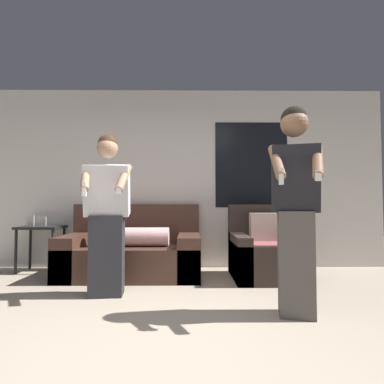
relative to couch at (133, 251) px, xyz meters
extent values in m
plane|color=tan|center=(0.47, -2.19, -0.31)|extent=(14.00, 14.00, 0.00)
cube|color=silver|center=(0.47, 0.51, 1.04)|extent=(6.48, 0.06, 2.70)
cube|color=black|center=(1.70, 0.47, 1.24)|extent=(1.10, 0.01, 1.30)
cube|color=#472D23|center=(0.00, -0.06, -0.11)|extent=(1.78, 0.97, 0.41)
cube|color=#472D23|center=(0.00, 0.32, 0.36)|extent=(1.78, 0.22, 0.54)
cube|color=#472D23|center=(-0.75, -0.06, -0.04)|extent=(0.28, 0.97, 0.55)
cube|color=#472D23|center=(0.75, -0.06, -0.04)|extent=(0.28, 0.97, 0.55)
cylinder|color=beige|center=(0.00, -0.18, 0.21)|extent=(0.98, 0.24, 0.24)
cube|color=#332823|center=(1.73, -0.22, -0.08)|extent=(0.84, 0.87, 0.46)
cube|color=#332823|center=(1.73, 0.12, 0.39)|extent=(0.84, 0.20, 0.48)
cube|color=#332823|center=(1.40, -0.22, -0.03)|extent=(0.18, 0.87, 0.56)
cube|color=#332823|center=(2.06, -0.22, -0.03)|extent=(0.18, 0.87, 0.56)
cube|color=#994C51|center=(1.73, -0.26, 0.15)|extent=(0.72, 0.69, 0.01)
cube|color=beige|center=(1.73, -0.15, 0.34)|extent=(0.36, 0.14, 0.36)
cube|color=black|center=(-1.35, 0.22, 0.31)|extent=(0.58, 0.45, 0.04)
cylinder|color=black|center=(-1.60, 0.04, -0.01)|extent=(0.04, 0.04, 0.60)
cylinder|color=black|center=(-1.10, 0.04, -0.01)|extent=(0.04, 0.04, 0.60)
cylinder|color=black|center=(-1.60, 0.41, -0.01)|extent=(0.04, 0.04, 0.60)
cylinder|color=black|center=(-1.10, 0.41, -0.01)|extent=(0.04, 0.04, 0.60)
cube|color=beige|center=(-1.49, 0.20, 0.39)|extent=(0.10, 0.02, 0.17)
cube|color=beige|center=(-1.35, 0.22, 0.38)|extent=(0.13, 0.02, 0.15)
cube|color=#28282D|center=(-0.11, -0.90, 0.10)|extent=(0.36, 0.27, 0.83)
cube|color=silver|center=(-0.10, -0.93, 0.78)|extent=(0.48, 0.35, 0.56)
sphere|color=#A37A5B|center=(-0.10, -0.95, 1.22)|extent=(0.22, 0.22, 0.22)
sphere|color=#3D2819|center=(-0.10, -0.94, 1.26)|extent=(0.21, 0.21, 0.21)
cylinder|color=#A37A5B|center=(-0.28, -1.10, 0.90)|extent=(0.18, 0.36, 0.31)
cube|color=white|center=(-0.23, -1.24, 0.77)|extent=(0.04, 0.04, 0.13)
cylinder|color=#A37A5B|center=(0.10, -1.06, 0.90)|extent=(0.11, 0.36, 0.31)
cube|color=white|center=(0.08, -1.21, 0.77)|extent=(0.05, 0.04, 0.08)
cube|color=#56514C|center=(1.67, -1.48, 0.13)|extent=(0.33, 0.30, 0.89)
cube|color=black|center=(1.66, -1.50, 0.86)|extent=(0.44, 0.37, 0.59)
sphere|color=brown|center=(1.66, -1.51, 1.33)|extent=(0.23, 0.23, 0.23)
sphere|color=black|center=(1.66, -1.50, 1.37)|extent=(0.22, 0.22, 0.22)
cylinder|color=brown|center=(1.48, -1.61, 0.99)|extent=(0.10, 0.36, 0.33)
cube|color=white|center=(1.47, -1.76, 0.85)|extent=(0.04, 0.04, 0.13)
cylinder|color=brown|center=(1.78, -1.68, 0.99)|extent=(0.21, 0.36, 0.33)
cube|color=white|center=(1.73, -1.82, 0.85)|extent=(0.05, 0.05, 0.08)
camera|label=1|loc=(0.76, -4.06, 0.63)|focal=28.00mm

